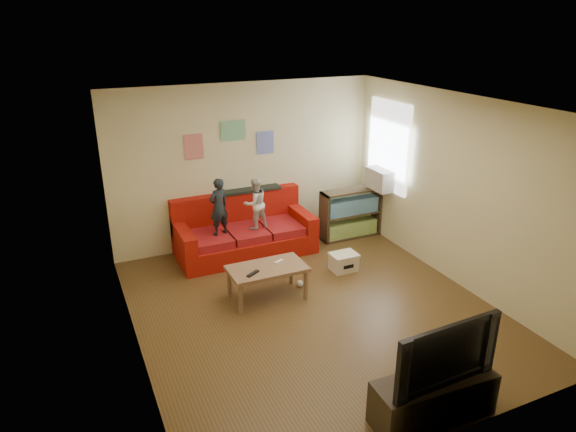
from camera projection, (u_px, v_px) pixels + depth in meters
name	position (u px, v px, depth m)	size (l,w,h in m)	color
room_shell	(315.00, 215.00, 6.37)	(4.52, 5.02, 2.72)	brown
sofa	(244.00, 233.00, 8.42)	(2.21, 1.01, 0.97)	#A5140A
child_a	(219.00, 207.00, 7.88)	(0.33, 0.22, 0.91)	black
child_b	(255.00, 203.00, 8.12)	(0.41, 0.32, 0.84)	silver
coffee_table	(267.00, 271.00, 6.99)	(1.05, 0.58, 0.47)	#886244
remote	(253.00, 274.00, 6.76)	(0.21, 0.05, 0.02)	black
game_controller	(279.00, 262.00, 7.08)	(0.15, 0.04, 0.03)	white
bookshelf	(350.00, 216.00, 8.98)	(1.09, 0.33, 0.87)	#423421
window	(388.00, 146.00, 8.52)	(0.04, 1.08, 1.48)	white
ac_unit	(380.00, 179.00, 8.67)	(0.28, 0.55, 0.35)	#B7B2A3
artwork_left	(194.00, 147.00, 8.00)	(0.30, 0.01, 0.40)	#D87266
artwork_center	(233.00, 131.00, 8.18)	(0.42, 0.01, 0.32)	#72B27F
artwork_right	(265.00, 143.00, 8.48)	(0.30, 0.01, 0.38)	#727FCC
file_box	(344.00, 262.00, 7.85)	(0.40, 0.31, 0.28)	#F9EBCB
tv_stand	(433.00, 398.00, 4.92)	(1.22, 0.41, 0.46)	#352A1C
television	(439.00, 350.00, 4.72)	(1.15, 0.15, 0.66)	black
tissue	(300.00, 284.00, 7.41)	(0.10, 0.10, 0.10)	silver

